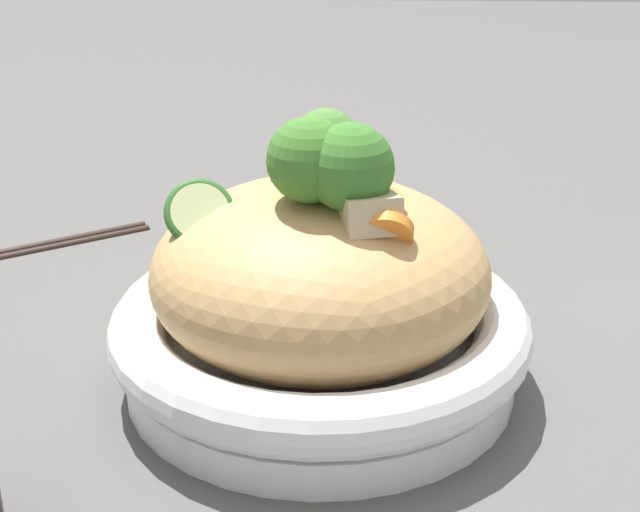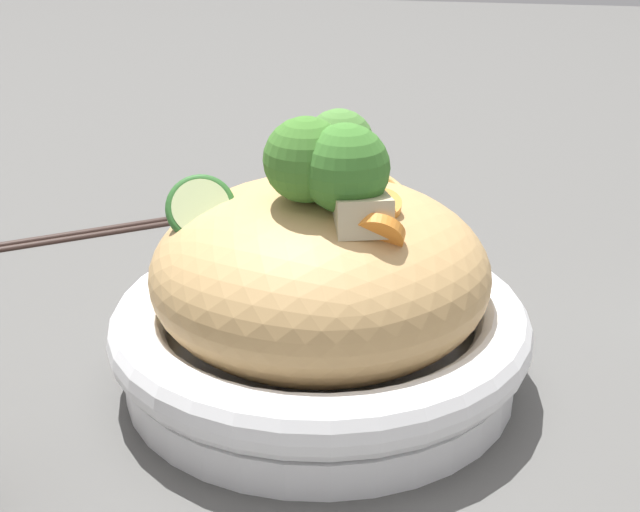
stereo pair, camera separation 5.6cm
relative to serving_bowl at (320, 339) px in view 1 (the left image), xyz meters
name	(u,v)px [view 1 (the left image)]	position (x,y,z in m)	size (l,w,h in m)	color
ground_plane	(320,380)	(0.00, 0.00, -0.03)	(3.00, 3.00, 0.00)	#555452
serving_bowl	(320,339)	(0.00, 0.00, 0.00)	(0.26, 0.26, 0.06)	white
noodle_heap	(320,272)	(0.00, 0.00, 0.05)	(0.20, 0.20, 0.11)	tan
broccoli_florets	(329,159)	(0.00, 0.01, 0.11)	(0.08, 0.17, 0.08)	#9AB86A
carrot_coins	(357,200)	(0.02, -0.01, 0.09)	(0.08, 0.12, 0.03)	orange
zucchini_slices	(283,186)	(-0.02, 0.03, 0.09)	(0.12, 0.13, 0.05)	beige
chicken_chunks	(331,188)	(0.01, 0.00, 0.10)	(0.08, 0.09, 0.03)	#D2B588
chopsticks_pair	(20,248)	(-0.26, 0.19, -0.03)	(0.19, 0.13, 0.01)	black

